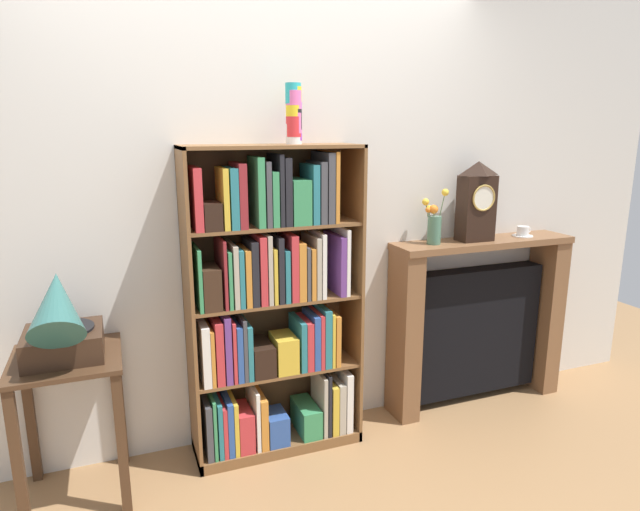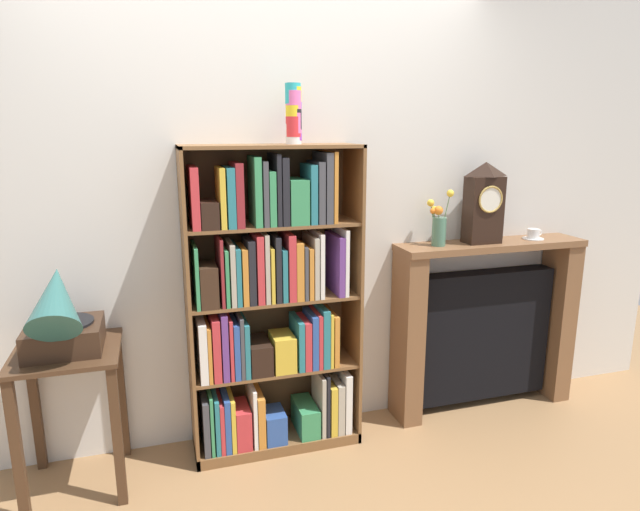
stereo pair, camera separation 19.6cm
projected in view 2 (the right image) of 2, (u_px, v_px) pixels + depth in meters
name	position (u px, v px, depth m)	size (l,w,h in m)	color
ground_plane	(281.00, 454.00, 3.03)	(8.11, 6.40, 0.02)	#997047
wall_back	(293.00, 211.00, 3.07)	(5.11, 0.08, 2.60)	silver
bookshelf	(271.00, 313.00, 2.93)	(0.92, 0.32, 1.67)	brown
cup_stack	(294.00, 114.00, 2.77)	(0.08, 0.08, 0.30)	white
side_table_left	(70.00, 388.00, 2.64)	(0.48, 0.49, 0.73)	#472D1C
gramophone	(60.00, 316.00, 2.49)	(0.34, 0.47, 0.49)	#382316
fireplace_mantel	(483.00, 327.00, 3.44)	(1.20, 0.26, 1.08)	brown
mantel_clock	(484.00, 203.00, 3.22)	(0.21, 0.14, 0.48)	black
flower_vase	(439.00, 225.00, 3.17)	(0.13, 0.12, 0.33)	#4C7A60
teacup_with_saucer	(533.00, 235.00, 3.37)	(0.13, 0.13, 0.06)	white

